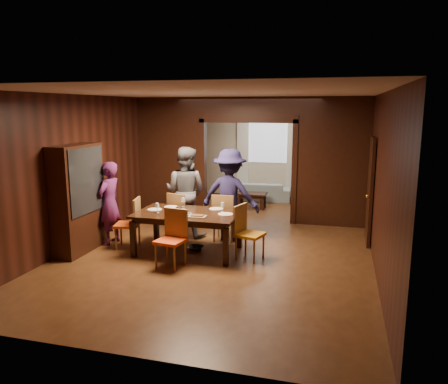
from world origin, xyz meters
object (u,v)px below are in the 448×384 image
(person_navy, at_px, (230,195))
(chair_right, at_px, (250,233))
(coffee_table, at_px, (251,200))
(chair_far_l, at_px, (182,216))
(dining_table, at_px, (188,232))
(chair_near, at_px, (170,239))
(sofa, at_px, (258,191))
(chair_left, at_px, (127,223))
(person_grey, at_px, (185,192))
(hutch, at_px, (78,199))
(chair_far_r, at_px, (225,217))
(person_purple, at_px, (109,203))

(person_navy, distance_m, chair_right, 1.34)
(coffee_table, relative_size, chair_far_l, 0.82)
(dining_table, height_order, chair_near, chair_near)
(sofa, relative_size, coffee_table, 2.31)
(person_navy, xyz_separation_m, chair_left, (-1.76, -1.05, -0.44))
(person_grey, bearing_deg, chair_left, 58.91)
(dining_table, relative_size, chair_far_l, 1.95)
(coffee_table, distance_m, chair_far_l, 3.29)
(dining_table, bearing_deg, hutch, -166.81)
(person_grey, xyz_separation_m, chair_far_r, (0.88, -0.11, -0.45))
(person_grey, xyz_separation_m, chair_near, (0.39, -1.82, -0.45))
(chair_far_l, bearing_deg, coffee_table, -85.98)
(chair_far_l, xyz_separation_m, chair_near, (0.38, -1.58, 0.00))
(sofa, bearing_deg, chair_near, 80.31)
(person_grey, distance_m, hutch, 2.15)
(chair_far_r, height_order, hutch, hutch)
(person_purple, bearing_deg, chair_far_l, 124.61)
(chair_right, bearing_deg, person_purple, 102.50)
(sofa, bearing_deg, person_purple, 61.31)
(chair_near, bearing_deg, chair_far_l, 112.55)
(sofa, distance_m, hutch, 5.89)
(dining_table, xyz_separation_m, coffee_table, (0.38, 3.96, -0.18))
(chair_right, bearing_deg, dining_table, 102.29)
(sofa, distance_m, chair_left, 5.19)
(person_purple, height_order, chair_far_r, person_purple)
(dining_table, distance_m, chair_right, 1.19)
(chair_left, bearing_deg, coffee_table, 145.90)
(chair_far_l, bearing_deg, chair_left, 63.18)
(person_purple, bearing_deg, chair_far_r, 117.13)
(coffee_table, relative_size, hutch, 0.40)
(person_purple, xyz_separation_m, person_grey, (1.24, 0.92, 0.12))
(chair_right, bearing_deg, person_navy, 46.84)
(chair_right, distance_m, chair_near, 1.41)
(person_grey, distance_m, coffee_table, 3.13)
(chair_far_l, distance_m, chair_near, 1.62)
(person_navy, height_order, chair_far_l, person_navy)
(chair_left, height_order, hutch, hutch)
(person_purple, relative_size, sofa, 0.88)
(chair_far_l, relative_size, chair_far_r, 1.00)
(coffee_table, xyz_separation_m, hutch, (-2.36, -4.42, 0.80))
(coffee_table, height_order, hutch, hutch)
(chair_near, bearing_deg, person_navy, 81.72)
(chair_right, relative_size, chair_near, 1.00)
(person_navy, distance_m, chair_far_l, 1.07)
(chair_far_l, bearing_deg, hutch, 56.14)
(sofa, bearing_deg, person_navy, 86.74)
(dining_table, xyz_separation_m, chair_near, (-0.03, -0.80, 0.10))
(chair_right, xyz_separation_m, chair_near, (-1.21, -0.72, 0.00))
(person_purple, relative_size, chair_far_l, 1.68)
(chair_far_l, relative_size, chair_near, 1.00)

